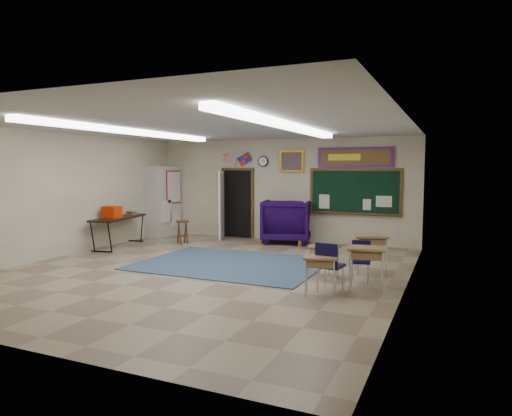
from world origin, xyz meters
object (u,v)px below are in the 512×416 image
at_px(wooden_stool, 183,232).
at_px(student_desk_front_left, 324,260).
at_px(folding_table, 118,230).
at_px(wingback_armchair, 287,221).
at_px(student_desk_front_right, 371,252).

bearing_deg(wooden_stool, student_desk_front_left, -26.27).
distance_m(student_desk_front_left, folding_table, 6.22).
xyz_separation_m(wingback_armchair, wooden_stool, (-2.66, -1.38, -0.29)).
bearing_deg(student_desk_front_right, student_desk_front_left, -153.88).
bearing_deg(folding_table, wooden_stool, 29.54).
height_order(wingback_armchair, wooden_stool, wingback_armchair).
bearing_deg(wooden_stool, student_desk_front_right, -16.24).
relative_size(student_desk_front_right, wooden_stool, 1.21).
distance_m(wingback_armchair, wooden_stool, 3.01).
relative_size(student_desk_front_left, folding_table, 0.30).
xyz_separation_m(wingback_armchair, student_desk_front_left, (2.12, -3.74, -0.27)).
height_order(student_desk_front_left, student_desk_front_right, student_desk_front_right).
bearing_deg(folding_table, student_desk_front_left, -22.51).
xyz_separation_m(student_desk_front_right, folding_table, (-6.87, 0.48, 0.01)).
height_order(student_desk_front_left, wooden_stool, wooden_stool).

